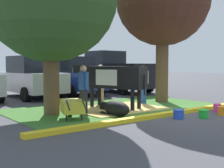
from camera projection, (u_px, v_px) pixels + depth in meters
ground_plane at (173, 114)px, 9.57m from camera, size 80.00×80.00×0.00m
grass_island at (117, 108)px, 11.00m from camera, size 7.84×4.32×0.02m
curb_yellow at (164, 115)px, 9.18m from camera, size 9.04×0.24×0.12m
hay_bedding at (117, 109)px, 10.64m from camera, size 3.21×2.41×0.04m
cow_holstein at (112, 78)px, 10.82m from camera, size 1.47×3.03×1.59m
calf_lying at (116, 108)px, 9.27m from camera, size 0.51×1.31×0.48m
person_handler at (101, 83)px, 12.27m from camera, size 0.53×0.34×1.60m
person_visitor_near at (83, 88)px, 9.54m from camera, size 0.34×0.53×1.59m
person_visitor_far at (143, 84)px, 11.99m from camera, size 0.34×0.53×1.57m
wheelbarrow at (72, 106)px, 8.66m from camera, size 0.99×1.59×0.63m
bucket_blue at (179, 114)px, 8.80m from camera, size 0.34×0.34×0.28m
bucket_green at (204, 114)px, 8.90m from camera, size 0.32×0.32×0.26m
bucket_orange at (223, 111)px, 9.41m from camera, size 0.34×0.34×0.28m
bucket_pink at (217, 108)px, 10.05m from camera, size 0.28×0.28×0.28m
hatchback_white at (31, 77)px, 14.38m from camera, size 2.14×4.46×2.02m
sedan_blue at (71, 76)px, 15.89m from camera, size 2.14×4.46×2.02m
pickup_truck_black at (114, 73)px, 17.53m from camera, size 2.36×5.47×2.42m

